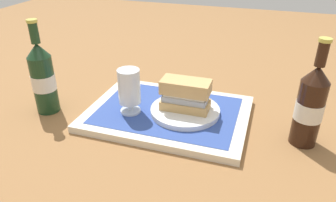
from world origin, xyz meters
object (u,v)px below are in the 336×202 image
beer_glass (129,90)px  second_bottle (310,105)px  beer_bottle (43,78)px  plate (185,111)px  sandwich (184,95)px

beer_glass → second_bottle: 0.45m
beer_bottle → second_bottle: (-0.70, -0.06, 0.00)m
plate → second_bottle: 0.31m
sandwich → plate: bearing=180.0°
beer_bottle → second_bottle: 0.70m
beer_glass → beer_bottle: size_ratio=0.47×
plate → second_bottle: (-0.31, 0.01, 0.08)m
second_bottle → beer_glass: bearing=3.5°
plate → beer_glass: 0.16m
plate → beer_bottle: size_ratio=0.71×
plate → beer_bottle: (0.39, 0.07, 0.08)m
sandwich → beer_glass: bearing=13.9°
sandwich → second_bottle: 0.31m
beer_glass → beer_bottle: 0.25m
sandwich → beer_bottle: size_ratio=0.50×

